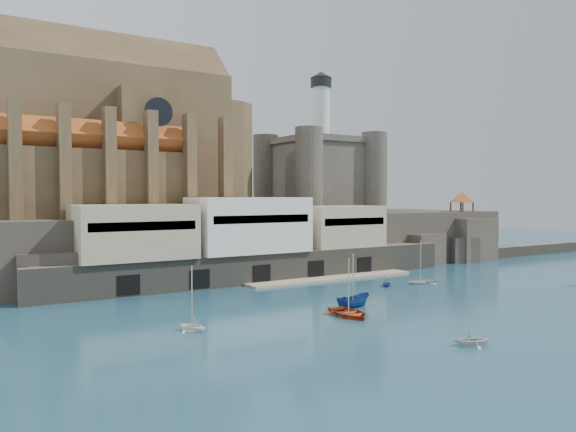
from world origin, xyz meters
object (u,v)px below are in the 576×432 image
at_px(church, 122,143).
at_px(boat_0, 349,316).
at_px(pavilion, 462,198).
at_px(boat_1, 472,346).
at_px(castle_keep, 319,171).
at_px(boat_2, 353,307).

relative_size(church, boat_0, 7.43).
bearing_deg(pavilion, boat_0, -150.66).
xyz_separation_m(boat_0, boat_1, (1.42, -15.46, 0.00)).
relative_size(boat_0, boat_1, 1.90).
relative_size(church, castle_keep, 1.60).
bearing_deg(pavilion, castle_keep, 149.82).
height_order(castle_keep, boat_1, castle_keep).
xyz_separation_m(castle_keep, boat_0, (-29.17, -46.05, -18.31)).
height_order(castle_keep, boat_0, castle_keep).
distance_m(church, castle_keep, 40.39).
height_order(pavilion, boat_1, pavilion).
bearing_deg(pavilion, boat_1, -139.14).
bearing_deg(church, pavilion, -13.48).
xyz_separation_m(boat_1, boat_2, (2.04, 18.95, 0.00)).
bearing_deg(boat_0, church, 109.69).
bearing_deg(boat_1, castle_keep, 0.42).
bearing_deg(church, boat_1, -78.69).
bearing_deg(boat_1, boat_2, 18.55).
bearing_deg(castle_keep, boat_1, -114.28).
bearing_deg(church, castle_keep, -1.11).
xyz_separation_m(church, boat_0, (11.03, -46.83, -22.13)).
relative_size(castle_keep, pavilion, 4.58).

